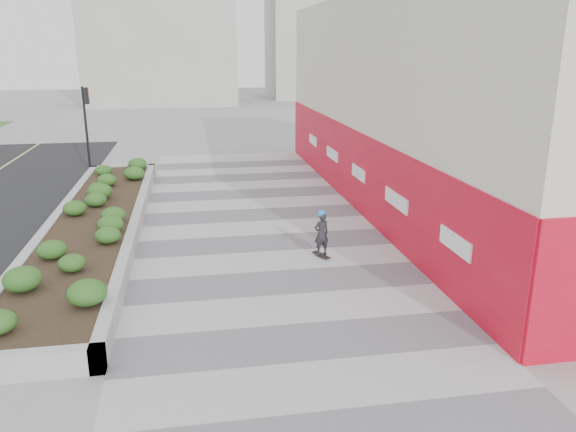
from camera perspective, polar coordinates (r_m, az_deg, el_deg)
ground at (r=13.41m, az=0.55°, el=-9.76°), size 160.00×160.00×0.00m
walkway at (r=16.11m, az=-1.38°, el=-5.07°), size 8.00×36.00×0.01m
building at (r=22.80m, az=14.14°, el=11.15°), size 6.04×24.08×8.00m
planter at (r=19.89m, az=-19.04°, el=-0.48°), size 3.00×18.00×0.90m
traffic_signal_near at (r=29.92m, az=-19.79°, el=9.53°), size 0.33×0.28×4.20m
distant_bldg_north_l at (r=66.99m, az=-13.02°, el=19.69°), size 16.00×12.00×20.00m
manhole_cover at (r=16.19m, az=0.38°, el=-4.96°), size 0.44×0.44×0.01m
skateboarder at (r=16.56m, az=3.42°, el=-1.78°), size 0.55×0.74×1.45m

